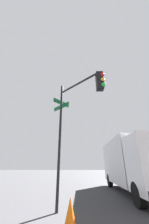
% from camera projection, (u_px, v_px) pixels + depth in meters
% --- Properties ---
extents(traffic_signal_near, '(2.19, 2.33, 5.68)m').
position_uv_depth(traffic_signal_near, '(77.00, 108.00, 5.72)').
color(traffic_signal_near, black).
rests_on(traffic_signal_near, ground_plane).
extents(box_truck_second, '(8.29, 2.66, 3.45)m').
position_uv_depth(box_truck_second, '(131.00, 162.00, 8.90)').
color(box_truck_second, silver).
rests_on(box_truck_second, ground_plane).
extents(traffic_cone, '(0.36, 0.36, 0.74)m').
position_uv_depth(traffic_cone, '(70.00, 211.00, 3.97)').
color(traffic_cone, orange).
rests_on(traffic_cone, ground_plane).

